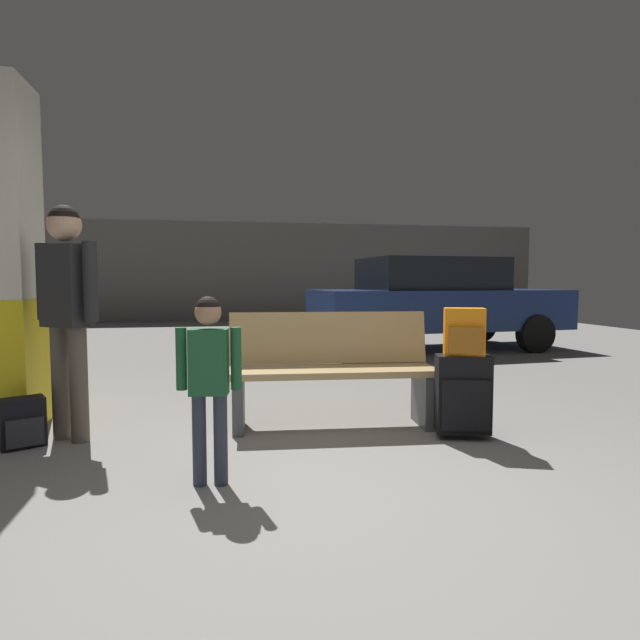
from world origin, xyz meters
TOP-DOWN VIEW (x-y plane):
  - ground_plane at (0.00, 4.00)m, footprint 18.00×18.00m
  - garage_back_wall at (0.00, 12.86)m, footprint 18.00×0.12m
  - bench at (0.33, 1.52)m, footprint 1.64×0.65m
  - suitcase at (1.19, 1.00)m, footprint 0.42×0.31m
  - backpack_bright at (1.19, 1.00)m, footprint 0.32×0.26m
  - child at (-0.59, 0.42)m, footprint 0.36×0.22m
  - adult at (-1.59, 1.47)m, footprint 0.48×0.38m
  - backpack_dark_floor at (-1.87, 1.35)m, footprint 0.32×0.29m
  - parked_car_near at (2.99, 5.80)m, footprint 4.23×2.06m

SIDE VIEW (x-z plane):
  - ground_plane at x=0.00m, z-range -0.10..0.00m
  - backpack_dark_floor at x=-1.87m, z-range 0.00..0.34m
  - suitcase at x=1.19m, z-range 0.02..0.62m
  - bench at x=0.33m, z-range 0.00..0.88m
  - child at x=-0.59m, z-range 0.12..1.18m
  - backpack_bright at x=1.19m, z-range 0.60..0.94m
  - parked_car_near at x=2.99m, z-range 0.05..1.56m
  - adult at x=-1.59m, z-range 0.20..1.86m
  - garage_back_wall at x=0.00m, z-range 0.00..2.80m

